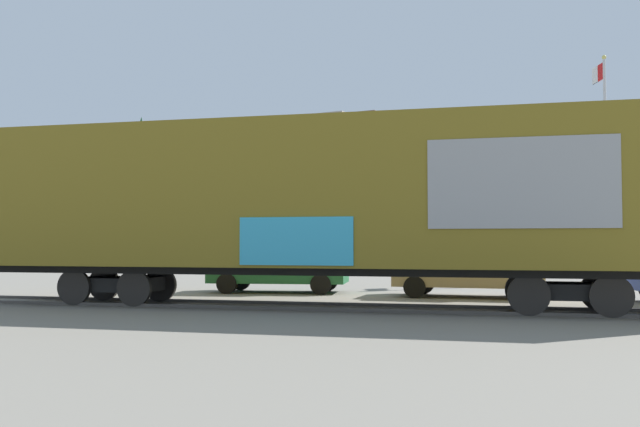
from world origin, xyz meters
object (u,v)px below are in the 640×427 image
(parked_car_tan, at_px, (467,269))
(parked_car_green, at_px, (277,265))
(flagpole, at_px, (604,145))
(freight_car, at_px, (325,198))

(parked_car_tan, bearing_deg, parked_car_green, 179.24)
(flagpole, distance_m, parked_car_green, 14.77)
(flagpole, relative_size, parked_car_green, 2.00)
(parked_car_green, height_order, parked_car_tan, parked_car_green)
(parked_car_green, xyz_separation_m, parked_car_tan, (6.03, -0.08, -0.05))
(flagpole, height_order, parked_car_tan, flagpole)
(freight_car, bearing_deg, parked_car_tan, 56.24)
(freight_car, bearing_deg, parked_car_green, 123.17)
(flagpole, height_order, parked_car_green, flagpole)
(freight_car, distance_m, parked_car_green, 5.79)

